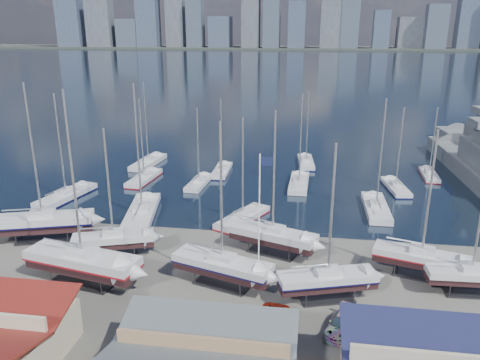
# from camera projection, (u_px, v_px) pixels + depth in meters

# --- Properties ---
(ground) EXTENTS (1400.00, 1400.00, 0.00)m
(ground) POSITION_uv_depth(u_px,v_px,m) (239.00, 273.00, 47.28)
(ground) COLOR #605E59
(ground) RESTS_ON ground
(water) EXTENTS (1400.00, 600.00, 0.40)m
(water) POSITION_uv_depth(u_px,v_px,m) (304.00, 64.00, 339.04)
(water) COLOR #192A39
(water) RESTS_ON ground
(far_shore) EXTENTS (1400.00, 80.00, 2.20)m
(far_shore) POSITION_uv_depth(u_px,v_px,m) (308.00, 48.00, 583.33)
(far_shore) COLOR #2D332D
(far_shore) RESTS_ON ground
(skyline) EXTENTS (639.14, 43.80, 107.69)m
(skyline) POSITION_uv_depth(u_px,v_px,m) (303.00, 16.00, 566.92)
(skyline) COLOR #475166
(skyline) RESTS_ON far_shore
(sailboat_cradle_0) EXTENTS (11.80, 6.51, 18.20)m
(sailboat_cradle_0) POSITION_uv_depth(u_px,v_px,m) (43.00, 222.00, 54.25)
(sailboat_cradle_0) COLOR #2D2D33
(sailboat_cradle_0) RESTS_ON ground
(sailboat_cradle_1) EXTENTS (12.11, 5.59, 18.68)m
(sailboat_cradle_1) POSITION_uv_depth(u_px,v_px,m) (83.00, 261.00, 45.00)
(sailboat_cradle_1) COLOR #2D2D33
(sailboat_cradle_1) RESTS_ON ground
(sailboat_cradle_2) EXTENTS (8.89, 5.08, 14.15)m
(sailboat_cradle_2) POSITION_uv_depth(u_px,v_px,m) (114.00, 239.00, 50.25)
(sailboat_cradle_2) COLOR #2D2D33
(sailboat_cradle_2) RESTS_ON ground
(sailboat_cradle_3) EXTENTS (10.26, 5.69, 15.98)m
(sailboat_cradle_3) POSITION_uv_depth(u_px,v_px,m) (222.00, 265.00, 44.54)
(sailboat_cradle_3) COLOR #2D2D33
(sailboat_cradle_3) RESTS_ON ground
(sailboat_cradle_4) EXTENTS (10.03, 5.82, 15.81)m
(sailboat_cradle_4) POSITION_uv_depth(u_px,v_px,m) (273.00, 236.00, 50.95)
(sailboat_cradle_4) COLOR #2D2D33
(sailboat_cradle_4) RESTS_ON ground
(sailboat_cradle_5) EXTENTS (9.33, 5.15, 14.65)m
(sailboat_cradle_5) POSITION_uv_depth(u_px,v_px,m) (327.00, 280.00, 42.16)
(sailboat_cradle_5) COLOR #2D2D33
(sailboat_cradle_5) RESTS_ON ground
(sailboat_cradle_6) EXTENTS (9.52, 5.14, 14.91)m
(sailboat_cradle_6) POSITION_uv_depth(u_px,v_px,m) (421.00, 258.00, 46.12)
(sailboat_cradle_6) COLOR #2D2D33
(sailboat_cradle_6) RESTS_ON ground
(sailboat_cradle_7) EXTENTS (7.97, 2.57, 13.09)m
(sailboat_cradle_7) POSITION_uv_depth(u_px,v_px,m) (471.00, 275.00, 43.03)
(sailboat_cradle_7) COLOR #2D2D33
(sailboat_cradle_7) RESTS_ON ground
(sailboat_moored_0) EXTENTS (5.19, 11.08, 15.98)m
(sailboat_moored_0) POSITION_uv_depth(u_px,v_px,m) (66.00, 197.00, 67.97)
(sailboat_moored_0) COLOR black
(sailboat_moored_0) RESTS_ON water
(sailboat_moored_1) EXTENTS (3.47, 9.54, 13.96)m
(sailboat_moored_1) POSITION_uv_depth(u_px,v_px,m) (144.00, 179.00, 76.09)
(sailboat_moored_1) COLOR black
(sailboat_moored_1) RESTS_ON water
(sailboat_moored_2) EXTENTS (3.96, 10.59, 15.62)m
(sailboat_moored_2) POSITION_uv_depth(u_px,v_px,m) (148.00, 163.00, 85.01)
(sailboat_moored_2) COLOR black
(sailboat_moored_2) RESTS_ON water
(sailboat_moored_3) EXTENTS (5.62, 12.57, 18.17)m
(sailboat_moored_3) POSITION_uv_depth(u_px,v_px,m) (142.00, 214.00, 61.68)
(sailboat_moored_3) COLOR black
(sailboat_moored_3) RESTS_ON water
(sailboat_moored_4) EXTENTS (2.93, 8.61, 12.79)m
(sailboat_moored_4) POSITION_uv_depth(u_px,v_px,m) (199.00, 183.00, 73.98)
(sailboat_moored_4) COLOR black
(sailboat_moored_4) RESTS_ON water
(sailboat_moored_5) EXTENTS (2.71, 8.98, 13.34)m
(sailboat_moored_5) POSITION_uv_depth(u_px,v_px,m) (222.00, 171.00, 80.14)
(sailboat_moored_5) COLOR black
(sailboat_moored_5) RESTS_ON water
(sailboat_moored_6) EXTENTS (6.46, 9.61, 14.06)m
(sailboat_moored_6) POSITION_uv_depth(u_px,v_px,m) (243.00, 219.00, 60.15)
(sailboat_moored_6) COLOR black
(sailboat_moored_6) RESTS_ON water
(sailboat_moored_7) EXTENTS (3.03, 10.08, 15.13)m
(sailboat_moored_7) POSITION_uv_depth(u_px,v_px,m) (299.00, 184.00, 73.54)
(sailboat_moored_7) COLOR black
(sailboat_moored_7) RESTS_ON water
(sailboat_moored_8) EXTENTS (3.40, 9.51, 13.93)m
(sailboat_moored_8) POSITION_uv_depth(u_px,v_px,m) (306.00, 163.00, 85.22)
(sailboat_moored_8) COLOR black
(sailboat_moored_8) RESTS_ON water
(sailboat_moored_9) EXTENTS (3.03, 10.60, 15.98)m
(sailboat_moored_9) POSITION_uv_depth(u_px,v_px,m) (376.00, 209.00, 63.24)
(sailboat_moored_9) COLOR black
(sailboat_moored_9) RESTS_ON water
(sailboat_moored_10) EXTENTS (3.59, 9.12, 13.28)m
(sailboat_moored_10) POSITION_uv_depth(u_px,v_px,m) (396.00, 188.00, 71.80)
(sailboat_moored_10) COLOR black
(sailboat_moored_10) RESTS_ON water
(sailboat_moored_11) EXTENTS (2.68, 8.26, 12.20)m
(sailboat_moored_11) POSITION_uv_depth(u_px,v_px,m) (429.00, 175.00, 78.08)
(sailboat_moored_11) COLOR black
(sailboat_moored_11) RESTS_ON water
(car_a) EXTENTS (2.51, 4.00, 1.27)m
(car_a) POSITION_uv_depth(u_px,v_px,m) (162.00, 313.00, 39.60)
(car_a) COLOR gray
(car_a) RESTS_ON ground
(car_b) EXTENTS (4.66, 3.20, 1.46)m
(car_b) POSITION_uv_depth(u_px,v_px,m) (179.00, 319.00, 38.56)
(car_b) COLOR gray
(car_b) RESTS_ON ground
(car_c) EXTENTS (3.20, 5.62, 1.48)m
(car_c) POSITION_uv_depth(u_px,v_px,m) (271.00, 323.00, 37.99)
(car_c) COLOR gray
(car_c) RESTS_ON ground
(car_d) EXTENTS (3.53, 5.18, 1.39)m
(car_d) POSITION_uv_depth(u_px,v_px,m) (342.00, 323.00, 38.04)
(car_d) COLOR gray
(car_d) RESTS_ON ground
(flagpole) EXTENTS (1.16, 0.12, 13.26)m
(flagpole) POSITION_uv_depth(u_px,v_px,m) (260.00, 213.00, 42.12)
(flagpole) COLOR white
(flagpole) RESTS_ON ground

